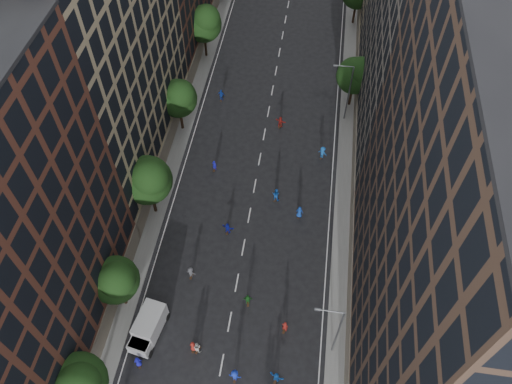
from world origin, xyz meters
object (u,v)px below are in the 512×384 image
at_px(streetlamp_near, 336,330).
at_px(cargo_van, 148,327).
at_px(streetlamp_far, 348,90).
at_px(skater_0, 138,362).

relative_size(streetlamp_near, cargo_van, 1.70).
xyz_separation_m(streetlamp_far, skater_0, (-18.35, -37.10, -4.41)).
height_order(streetlamp_near, streetlamp_far, same).
xyz_separation_m(streetlamp_far, cargo_van, (-18.15, -33.82, -3.76)).
xyz_separation_m(streetlamp_near, cargo_van, (-18.15, -0.82, -3.76)).
bearing_deg(cargo_van, streetlamp_near, 12.49).
bearing_deg(cargo_van, streetlamp_far, 71.69).
bearing_deg(streetlamp_near, cargo_van, -177.42).
relative_size(streetlamp_far, cargo_van, 1.70).
distance_m(streetlamp_near, cargo_van, 18.55).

